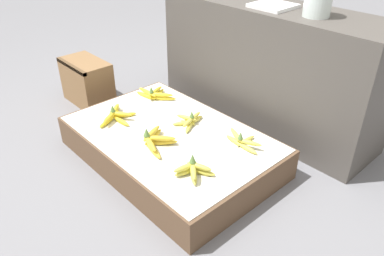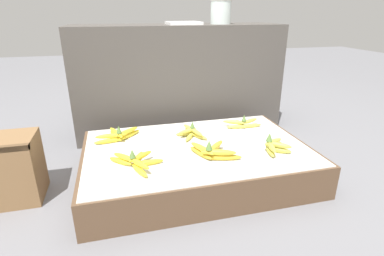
{
  "view_description": "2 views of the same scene",
  "coord_description": "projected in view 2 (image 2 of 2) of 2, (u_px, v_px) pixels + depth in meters",
  "views": [
    {
      "loc": [
        1.29,
        -1.03,
        1.2
      ],
      "look_at": [
        0.06,
        0.1,
        0.18
      ],
      "focal_mm": 35.0,
      "sensor_mm": 36.0,
      "label": 1
    },
    {
      "loc": [
        -0.36,
        -1.3,
        0.8
      ],
      "look_at": [
        0.0,
        0.09,
        0.23
      ],
      "focal_mm": 28.0,
      "sensor_mm": 36.0,
      "label": 2
    }
  ],
  "objects": [
    {
      "name": "banana_bunch_middle_midleft",
      "position": [
        191.0,
        132.0,
        1.6
      ],
      "size": [
        0.16,
        0.19,
        0.08
      ],
      "color": "#DBCC4C",
      "rests_on": "display_platform"
    },
    {
      "name": "banana_bunch_front_midleft",
      "position": [
        212.0,
        151.0,
        1.37
      ],
      "size": [
        0.21,
        0.18,
        0.1
      ],
      "color": "gold",
      "rests_on": "display_platform"
    },
    {
      "name": "display_platform",
      "position": [
        196.0,
        161.0,
        1.52
      ],
      "size": [
        1.1,
        0.72,
        0.17
      ],
      "color": "brown",
      "rests_on": "ground_plane"
    },
    {
      "name": "banana_bunch_front_left",
      "position": [
        136.0,
        161.0,
        1.29
      ],
      "size": [
        0.24,
        0.24,
        0.09
      ],
      "color": "yellow",
      "rests_on": "display_platform"
    },
    {
      "name": "banana_bunch_middle_midright",
      "position": [
        243.0,
        123.0,
        1.73
      ],
      "size": [
        0.22,
        0.13,
        0.08
      ],
      "color": "#DBCC4C",
      "rests_on": "display_platform"
    },
    {
      "name": "foam_tray_white",
      "position": [
        183.0,
        23.0,
        1.9
      ],
      "size": [
        0.21,
        0.2,
        0.02
      ],
      "color": "white",
      "rests_on": "back_vendor_table"
    },
    {
      "name": "banana_bunch_middle_left",
      "position": [
        118.0,
        135.0,
        1.56
      ],
      "size": [
        0.25,
        0.17,
        0.09
      ],
      "color": "yellow",
      "rests_on": "display_platform"
    },
    {
      "name": "ground_plane",
      "position": [
        196.0,
        176.0,
        1.55
      ],
      "size": [
        10.0,
        10.0,
        0.0
      ],
      "primitive_type": "plane",
      "color": "slate"
    },
    {
      "name": "banana_bunch_front_midright",
      "position": [
        274.0,
        146.0,
        1.42
      ],
      "size": [
        0.13,
        0.15,
        0.09
      ],
      "color": "gold",
      "rests_on": "display_platform"
    },
    {
      "name": "back_vendor_table",
      "position": [
        178.0,
        79.0,
        2.07
      ],
      "size": [
        1.38,
        0.41,
        0.72
      ],
      "color": "#4C4742",
      "rests_on": "ground_plane"
    },
    {
      "name": "glass_jar",
      "position": [
        221.0,
        11.0,
        1.94
      ],
      "size": [
        0.14,
        0.14,
        0.16
      ],
      "color": "silver",
      "rests_on": "back_vendor_table"
    }
  ]
}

